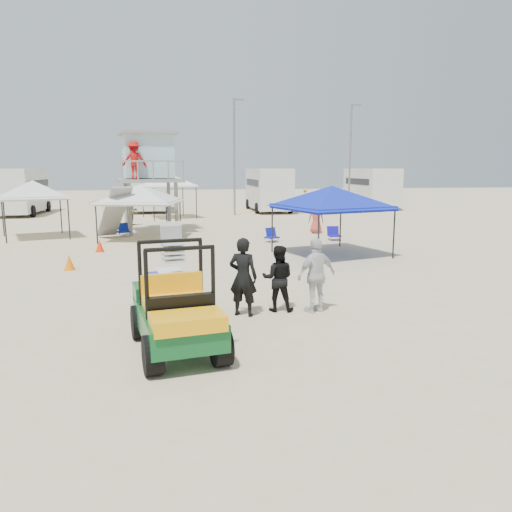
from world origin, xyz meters
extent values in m
plane|color=beige|center=(0.00, 0.00, 0.00)|extent=(140.00, 140.00, 0.00)
cube|color=#0C4F20|center=(-1.35, 0.66, 0.57)|extent=(1.71, 2.77, 0.46)
cube|color=#FFA80D|center=(-1.35, 0.66, 0.85)|extent=(1.29, 0.92, 0.25)
cylinder|color=black|center=(-1.92, -0.27, 0.33)|extent=(0.40, 0.70, 0.66)
cube|color=black|center=(-1.35, 2.96, 0.43)|extent=(1.45, 1.90, 0.11)
cylinder|color=black|center=(-1.85, 2.96, 0.23)|extent=(0.26, 0.48, 0.45)
imported|color=black|center=(0.15, 2.66, 0.89)|extent=(0.77, 0.67, 1.79)
imported|color=black|center=(1.00, 2.91, 0.77)|extent=(0.87, 0.75, 1.55)
imported|color=silver|center=(1.85, 2.66, 0.87)|extent=(1.10, 0.76, 1.74)
cylinder|color=gray|center=(-3.61, 17.05, 1.29)|extent=(0.19, 0.19, 2.59)
cube|color=gray|center=(-2.47, 18.19, 2.67)|extent=(3.58, 3.58, 0.17)
cube|color=#A5CFD5|center=(-2.47, 18.50, 3.88)|extent=(2.69, 2.44, 2.17)
imported|color=#B20F0F|center=(-3.30, 17.16, 3.66)|extent=(1.17, 0.67, 1.82)
cylinder|color=black|center=(2.92, 8.35, 0.95)|extent=(0.06, 0.06, 1.89)
pyramid|color=#1023B3|center=(4.57, 9.99, 2.64)|extent=(4.31, 4.31, 0.80)
cube|color=#1023B3|center=(4.57, 9.99, 1.84)|extent=(4.31, 4.31, 0.18)
cylinder|color=black|center=(-4.37, 14.00, 0.90)|extent=(0.06, 0.06, 1.80)
pyramid|color=silver|center=(-2.82, 15.54, 2.55)|extent=(3.85, 3.85, 0.80)
cube|color=silver|center=(-2.82, 15.54, 1.75)|extent=(3.85, 3.85, 0.18)
pyramid|color=silver|center=(-7.84, 16.97, 2.73)|extent=(3.60, 3.60, 0.80)
cube|color=silver|center=(-7.84, 16.97, 1.93)|extent=(3.60, 3.60, 0.18)
cylinder|color=black|center=(-2.97, 24.25, 1.09)|extent=(0.06, 0.06, 2.19)
pyramid|color=white|center=(-1.56, 25.66, 2.94)|extent=(3.71, 3.71, 0.80)
cube|color=white|center=(-1.56, 25.66, 2.14)|extent=(3.71, 3.71, 0.18)
imported|color=orange|center=(-5.08, 20.07, 0.83)|extent=(2.49, 2.50, 1.65)
cone|color=#FF3308|center=(-4.27, 12.24, 0.25)|extent=(0.34, 0.34, 0.50)
cone|color=orange|center=(-4.75, 8.69, 0.25)|extent=(0.34, 0.34, 0.50)
cube|color=#0D2094|center=(-3.78, 16.82, 0.22)|extent=(0.73, 0.72, 0.06)
cube|color=#0D2094|center=(-3.78, 17.06, 0.42)|extent=(0.54, 0.46, 0.44)
cylinder|color=#B2B2B7|center=(-4.00, 16.62, 0.10)|extent=(0.03, 0.03, 0.20)
cube|color=#0E1999|center=(3.01, 13.67, 0.22)|extent=(0.72, 0.70, 0.06)
cube|color=#0E1999|center=(3.01, 13.91, 0.42)|extent=(0.55, 0.42, 0.44)
cylinder|color=#B2B2B7|center=(2.79, 13.47, 0.10)|extent=(0.03, 0.03, 0.20)
cube|color=#140E9E|center=(5.97, 13.71, 0.22)|extent=(0.56, 0.52, 0.06)
cube|color=#140E9E|center=(5.97, 13.95, 0.42)|extent=(0.55, 0.19, 0.44)
cylinder|color=#B2B2B7|center=(5.75, 13.51, 0.10)|extent=(0.03, 0.03, 0.20)
cube|color=silver|center=(-12.00, 30.00, 1.75)|extent=(2.50, 6.80, 3.00)
cube|color=black|center=(-12.00, 30.00, 2.20)|extent=(2.54, 5.44, 0.50)
cube|color=silver|center=(-3.00, 31.50, 1.75)|extent=(2.50, 6.50, 3.00)
cube|color=black|center=(-3.00, 31.50, 2.20)|extent=(2.54, 5.20, 0.50)
cylinder|color=black|center=(-4.25, 29.42, 0.40)|extent=(0.25, 0.80, 0.80)
cube|color=silver|center=(6.00, 30.00, 1.75)|extent=(2.50, 7.00, 3.00)
cube|color=black|center=(6.00, 30.00, 2.20)|extent=(2.54, 5.60, 0.50)
cylinder|color=black|center=(4.75, 27.76, 0.40)|extent=(0.25, 0.80, 0.80)
cube|color=silver|center=(15.00, 31.50, 1.75)|extent=(2.50, 6.60, 3.00)
cube|color=black|center=(15.00, 31.50, 2.20)|extent=(2.54, 5.28, 0.50)
cylinder|color=black|center=(13.75, 29.39, 0.40)|extent=(0.25, 0.80, 0.80)
cylinder|color=slate|center=(3.00, 27.00, 4.00)|extent=(0.14, 0.14, 8.00)
cylinder|color=slate|center=(12.00, 28.50, 4.00)|extent=(0.14, 0.14, 8.00)
imported|color=gold|center=(8.90, 29.68, 0.86)|extent=(0.75, 0.66, 1.72)
imported|color=#BC4335|center=(5.86, 16.36, 0.79)|extent=(0.87, 0.66, 1.58)
imported|color=#658550|center=(-3.62, 21.54, 0.83)|extent=(0.93, 1.01, 1.66)
camera|label=1|loc=(-1.37, -8.14, 3.30)|focal=35.00mm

